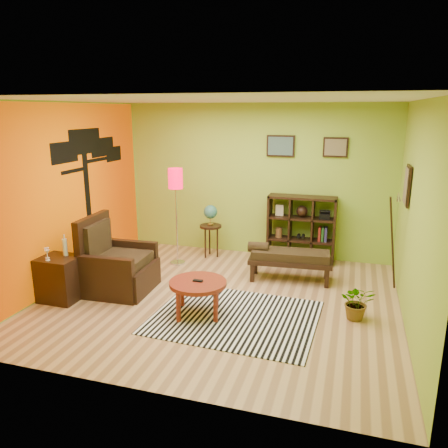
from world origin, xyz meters
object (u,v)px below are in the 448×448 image
(potted_plant, at_px, (357,306))
(bench, at_px, (288,257))
(armchair, at_px, (116,268))
(cube_shelf, at_px, (302,229))
(side_cabinet, at_px, (61,278))
(globe_table, at_px, (211,218))
(floor_lamp, at_px, (176,187))
(coffee_table, at_px, (198,286))

(potted_plant, bearing_deg, bench, 134.64)
(armchair, height_order, cube_shelf, cube_shelf)
(side_cabinet, distance_m, potted_plant, 4.15)
(armchair, relative_size, side_cabinet, 1.19)
(side_cabinet, xyz_separation_m, globe_table, (1.46, 2.45, 0.42))
(floor_lamp, relative_size, globe_table, 1.74)
(cube_shelf, bearing_deg, coffee_table, -112.41)
(bench, bearing_deg, globe_table, 153.88)
(armchair, bearing_deg, floor_lamp, 72.18)
(armchair, xyz_separation_m, globe_table, (0.88, 1.90, 0.40))
(coffee_table, distance_m, globe_table, 2.42)
(coffee_table, xyz_separation_m, floor_lamp, (-1.04, 1.78, 0.98))
(globe_table, relative_size, bench, 0.72)
(side_cabinet, distance_m, bench, 3.46)
(floor_lamp, bearing_deg, globe_table, 50.85)
(potted_plant, bearing_deg, globe_table, 144.84)
(armchair, relative_size, floor_lamp, 0.67)
(coffee_table, bearing_deg, floor_lamp, 120.39)
(floor_lamp, bearing_deg, bench, -6.22)
(cube_shelf, bearing_deg, bench, -95.25)
(armchair, relative_size, bench, 0.84)
(globe_table, bearing_deg, potted_plant, -35.16)
(potted_plant, bearing_deg, coffee_table, -167.26)
(armchair, xyz_separation_m, bench, (2.44, 1.14, 0.04))
(bench, relative_size, potted_plant, 2.81)
(floor_lamp, distance_m, potted_plant, 3.56)
(side_cabinet, distance_m, globe_table, 2.89)
(cube_shelf, relative_size, bench, 0.88)
(potted_plant, bearing_deg, side_cabinet, -171.83)
(globe_table, bearing_deg, floor_lamp, -129.15)
(coffee_table, distance_m, bench, 1.83)
(cube_shelf, height_order, potted_plant, cube_shelf)
(floor_lamp, bearing_deg, potted_plant, -23.08)
(floor_lamp, relative_size, cube_shelf, 1.42)
(side_cabinet, bearing_deg, coffee_table, 3.53)
(cube_shelf, xyz_separation_m, potted_plant, (0.99, -2.09, -0.41))
(coffee_table, height_order, side_cabinet, side_cabinet)
(bench, bearing_deg, cube_shelf, 84.75)
(globe_table, xyz_separation_m, cube_shelf, (1.65, 0.23, -0.15))
(coffee_table, bearing_deg, armchair, 164.14)
(globe_table, relative_size, potted_plant, 2.04)
(coffee_table, xyz_separation_m, armchair, (-1.48, 0.42, -0.06))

